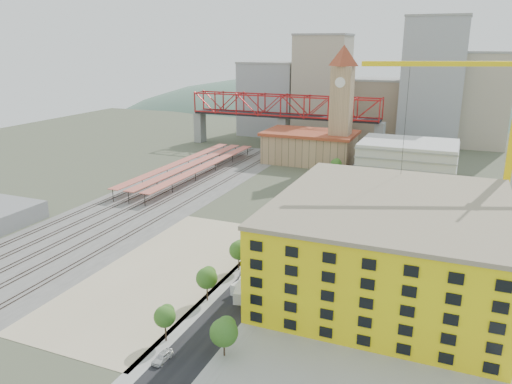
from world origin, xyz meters
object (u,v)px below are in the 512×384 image
at_px(site_trailer_b, 248,284).
at_px(site_trailer_d, 295,233).
at_px(tower_crane, 501,119).
at_px(clock_tower, 342,95).
at_px(construction_building, 389,244).
at_px(car_0, 162,357).
at_px(site_trailer_a, 243,289).
at_px(site_trailer_c, 281,248).

height_order(site_trailer_b, site_trailer_d, site_trailer_d).
bearing_deg(tower_crane, clock_tower, 126.91).
relative_size(construction_building, car_0, 11.95).
xyz_separation_m(tower_crane, site_trailer_a, (-45.19, -44.27, -30.69)).
height_order(clock_tower, tower_crane, clock_tower).
xyz_separation_m(site_trailer_b, site_trailer_c, (0.00, 19.91, 0.03)).
bearing_deg(site_trailer_b, site_trailer_a, -74.82).
xyz_separation_m(tower_crane, site_trailer_b, (-45.19, -41.68, -30.73)).
bearing_deg(site_trailer_b, site_trailer_c, 105.18).
bearing_deg(site_trailer_c, tower_crane, 12.05).
xyz_separation_m(site_trailer_b, car_0, (-3.00, -27.48, -0.46)).
relative_size(site_trailer_a, car_0, 2.10).
bearing_deg(site_trailer_d, tower_crane, 27.50).
xyz_separation_m(construction_building, site_trailer_c, (-26.00, 7.39, -8.20)).
height_order(clock_tower, construction_building, clock_tower).
height_order(site_trailer_a, site_trailer_d, site_trailer_d).
relative_size(site_trailer_a, site_trailer_b, 1.03).
bearing_deg(tower_crane, site_trailer_a, -135.59).
relative_size(site_trailer_d, car_0, 2.16).
bearing_deg(site_trailer_a, site_trailer_c, 76.48).
height_order(site_trailer_b, car_0, site_trailer_b).
xyz_separation_m(tower_crane, site_trailer_c, (-45.19, -21.77, -30.70)).
height_order(tower_crane, site_trailer_b, tower_crane).
distance_m(construction_building, site_trailer_a, 31.17).
distance_m(clock_tower, car_0, 142.85).
relative_size(tower_crane, site_trailer_a, 5.81).
bearing_deg(site_trailer_a, tower_crane, 30.89).
relative_size(clock_tower, construction_building, 1.03).
bearing_deg(site_trailer_d, site_trailer_c, -76.47).
bearing_deg(tower_crane, site_trailer_c, -154.28).
bearing_deg(tower_crane, site_trailer_d, -166.03).
bearing_deg(tower_crane, site_trailer_b, -137.31).
distance_m(construction_building, tower_crane, 41.54).
distance_m(site_trailer_d, car_0, 58.00).
xyz_separation_m(site_trailer_c, car_0, (-3.00, -47.39, -0.49)).
distance_m(construction_building, car_0, 50.16).
height_order(tower_crane, site_trailer_c, tower_crane).
bearing_deg(tower_crane, construction_building, -123.35).
height_order(site_trailer_a, site_trailer_b, site_trailer_a).
relative_size(clock_tower, site_trailer_d, 5.68).
distance_m(tower_crane, site_trailer_a, 70.32).
relative_size(construction_building, site_trailer_c, 5.72).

